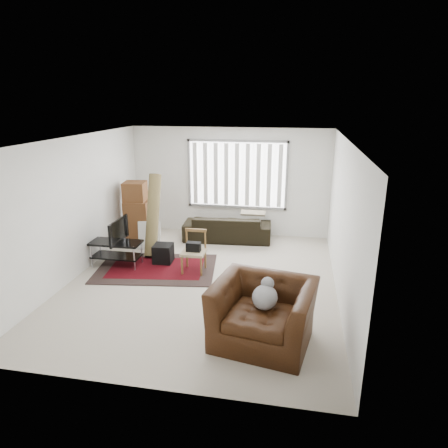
% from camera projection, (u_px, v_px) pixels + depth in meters
% --- Properties ---
extents(room, '(6.00, 6.02, 2.71)m').
position_uv_depth(room, '(209.00, 187.00, 7.62)').
color(room, beige).
rests_on(room, ground).
extents(persian_rug, '(2.59, 1.91, 0.02)m').
position_uv_depth(persian_rug, '(156.00, 268.00, 8.25)').
color(persian_rug, black).
rests_on(persian_rug, ground).
extents(tv_stand, '(1.05, 0.47, 0.53)m').
position_uv_depth(tv_stand, '(116.00, 248.00, 8.32)').
color(tv_stand, black).
rests_on(tv_stand, ground).
extents(tv, '(0.11, 0.85, 0.49)m').
position_uv_depth(tv, '(115.00, 231.00, 8.20)').
color(tv, black).
rests_on(tv, tv_stand).
extents(subwoofer, '(0.41, 0.41, 0.39)m').
position_uv_depth(subwoofer, '(163.00, 253.00, 8.50)').
color(subwoofer, black).
rests_on(subwoofer, persian_rug).
extents(moving_boxes, '(0.68, 0.63, 1.50)m').
position_uv_depth(moving_boxes, '(137.00, 215.00, 9.54)').
color(moving_boxes, brown).
rests_on(moving_boxes, ground).
extents(white_flatpack, '(0.54, 0.29, 0.65)m').
position_uv_depth(white_flatpack, '(150.00, 235.00, 9.29)').
color(white_flatpack, silver).
rests_on(white_flatpack, ground).
extents(rolled_rug, '(0.28, 0.85, 1.80)m').
position_uv_depth(rolled_rug, '(153.00, 215.00, 8.84)').
color(rolled_rug, brown).
rests_on(rolled_rug, ground).
extents(sofa, '(2.19, 1.07, 0.82)m').
position_uv_depth(sofa, '(227.00, 224.00, 9.84)').
color(sofa, black).
rests_on(sofa, ground).
extents(side_chair, '(0.46, 0.46, 0.86)m').
position_uv_depth(side_chair, '(194.00, 250.00, 7.99)').
color(side_chair, '#938160').
rests_on(side_chair, ground).
extents(armchair, '(1.59, 1.44, 1.03)m').
position_uv_depth(armchair, '(263.00, 309.00, 5.67)').
color(armchair, '#371B0B').
rests_on(armchair, ground).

